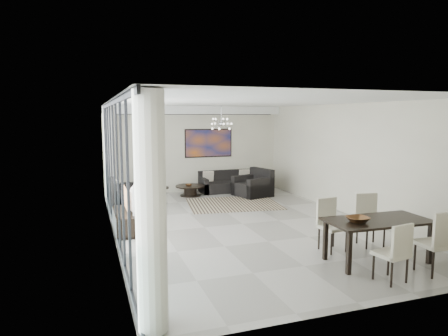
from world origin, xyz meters
name	(u,v)px	position (x,y,z in m)	size (l,w,h in m)	color
room_shell	(261,163)	(0.46, 0.00, 1.45)	(6.00, 9.00, 2.90)	#A8A39B
window_wall	(118,168)	(-2.86, 0.00, 1.47)	(0.37, 8.95, 2.90)	silver
soffit	(196,110)	(0.00, 4.30, 2.77)	(5.98, 0.40, 0.26)	white
painting	(209,143)	(0.50, 4.47, 1.65)	(1.68, 0.04, 0.98)	#AD5418
chandelier	(221,124)	(0.30, 2.50, 2.35)	(0.66, 0.66, 0.71)	silver
rug	(233,204)	(0.55, 2.12, 0.01)	(2.62, 2.02, 0.01)	black
coffee_table	(190,190)	(-0.35, 3.74, 0.19)	(0.96, 0.96, 0.34)	black
bowl_coffee	(189,185)	(-0.42, 3.68, 0.37)	(0.21, 0.21, 0.06)	brown
sofa_main	(228,184)	(1.07, 4.06, 0.24)	(1.94, 0.80, 0.71)	black
loveseat	(123,197)	(-2.55, 2.92, 0.26)	(0.87, 1.55, 0.77)	black
armchair	(254,187)	(1.59, 3.06, 0.30)	(1.22, 1.26, 0.87)	black
side_table	(163,193)	(-1.41, 2.86, 0.33)	(0.36, 0.36, 0.49)	black
tv_console	(124,221)	(-2.76, 0.32, 0.23)	(0.41, 1.44, 0.45)	black
television	(130,198)	(-2.60, 0.32, 0.74)	(1.02, 0.13, 0.59)	gray
dining_table	(378,224)	(1.33, -3.10, 0.68)	(1.87, 0.98, 0.77)	black
dining_chair_sw	(396,249)	(0.96, -3.96, 0.55)	(0.50, 0.50, 0.95)	beige
dining_chair_se	(440,238)	(1.85, -3.94, 0.62)	(0.51, 0.51, 1.08)	beige
dining_chair_nw	(330,220)	(0.91, -2.25, 0.57)	(0.51, 0.51, 1.00)	beige
dining_chair_ne	(368,216)	(1.82, -2.24, 0.59)	(0.53, 0.53, 1.03)	beige
bowl_dining	(358,219)	(0.88, -3.12, 0.81)	(0.38, 0.38, 0.09)	brown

